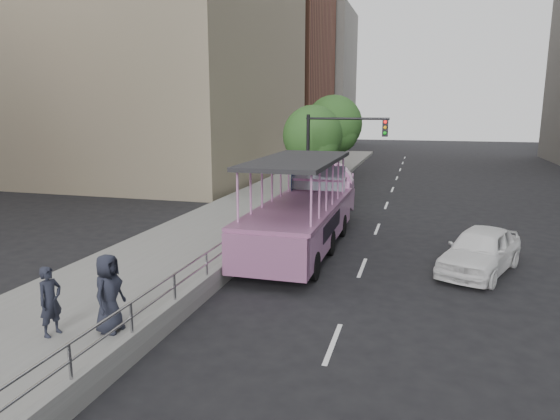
# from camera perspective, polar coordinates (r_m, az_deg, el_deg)

# --- Properties ---
(ground) EXTENTS (160.00, 160.00, 0.00)m
(ground) POSITION_cam_1_polar(r_m,az_deg,el_deg) (14.30, 3.45, -11.05)
(ground) COLOR black
(sidewalk) EXTENTS (5.50, 80.00, 0.30)m
(sidewalk) POSITION_cam_1_polar(r_m,az_deg,el_deg) (25.02, -4.52, -0.85)
(sidewalk) COLOR gray
(sidewalk) RESTS_ON ground
(kerb_wall) EXTENTS (0.24, 30.00, 0.36)m
(kerb_wall) POSITION_cam_1_polar(r_m,az_deg,el_deg) (16.80, -5.55, -5.87)
(kerb_wall) COLOR #9E9E99
(kerb_wall) RESTS_ON sidewalk
(guardrail) EXTENTS (0.07, 22.00, 0.71)m
(guardrail) POSITION_cam_1_polar(r_m,az_deg,el_deg) (16.61, -5.59, -3.69)
(guardrail) COLOR #A7A7AB
(guardrail) RESTS_ON kerb_wall
(duck_boat) EXTENTS (2.82, 11.10, 3.68)m
(duck_boat) POSITION_cam_1_polar(r_m,az_deg,el_deg) (20.32, 3.02, -0.20)
(duck_boat) COLOR black
(duck_boat) RESTS_ON ground
(car) EXTENTS (3.43, 4.92, 1.56)m
(car) POSITION_cam_1_polar(r_m,az_deg,el_deg) (18.26, 21.93, -4.28)
(car) COLOR white
(car) RESTS_ON ground
(pedestrian_near) EXTENTS (0.50, 0.67, 1.66)m
(pedestrian_near) POSITION_cam_1_polar(r_m,az_deg,el_deg) (12.82, -24.77, -9.43)
(pedestrian_near) COLOR #202330
(pedestrian_near) RESTS_ON sidewalk
(pedestrian_far) EXTENTS (0.61, 0.93, 1.89)m
(pedestrian_far) POSITION_cam_1_polar(r_m,az_deg,el_deg) (12.48, -18.99, -8.97)
(pedestrian_far) COLOR #202330
(pedestrian_far) RESTS_ON sidewalk
(parking_sign) EXTENTS (0.14, 0.59, 2.66)m
(parking_sign) POSITION_cam_1_polar(r_m,az_deg,el_deg) (22.56, 1.37, 1.79)
(parking_sign) COLOR black
(parking_sign) RESTS_ON ground
(traffic_signal) EXTENTS (4.20, 0.32, 5.20)m
(traffic_signal) POSITION_cam_1_polar(r_m,az_deg,el_deg) (25.88, 5.81, 7.04)
(traffic_signal) COLOR black
(traffic_signal) RESTS_ON ground
(street_tree_near) EXTENTS (3.52, 3.52, 5.72)m
(street_tree_near) POSITION_cam_1_polar(r_m,az_deg,el_deg) (29.52, 3.92, 8.23)
(street_tree_near) COLOR #332317
(street_tree_near) RESTS_ON ground
(street_tree_far) EXTENTS (3.97, 3.97, 6.45)m
(street_tree_far) POSITION_cam_1_polar(r_m,az_deg,el_deg) (35.35, 6.29, 9.51)
(street_tree_far) COLOR #332317
(street_tree_far) RESTS_ON ground
(midrise_brick) EXTENTS (18.00, 16.00, 26.00)m
(midrise_brick) POSITION_cam_1_polar(r_m,az_deg,el_deg) (64.80, -3.19, 18.12)
(midrise_brick) COLOR brown
(midrise_brick) RESTS_ON ground
(midrise_stone_b) EXTENTS (16.00, 14.00, 20.00)m
(midrise_stone_b) POSITION_cam_1_polar(r_m,az_deg,el_deg) (79.30, 2.13, 14.73)
(midrise_stone_b) COLOR slate
(midrise_stone_b) RESTS_ON ground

